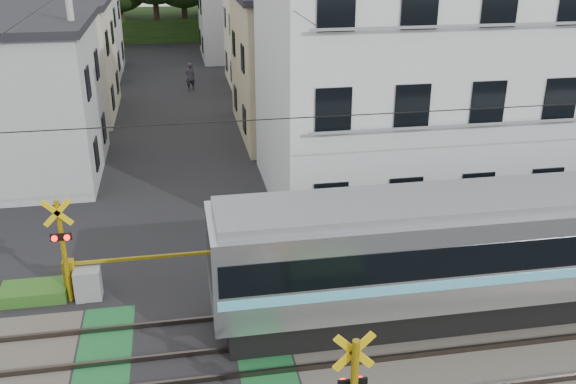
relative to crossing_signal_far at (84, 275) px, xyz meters
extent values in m
plane|color=black|center=(2.59, -3.65, -0.71)|extent=(120.00, 120.00, 0.00)
cube|color=#47423A|center=(2.59, -3.65, -0.71)|extent=(120.00, 6.00, 0.00)
cube|color=black|center=(2.59, -3.65, -0.71)|extent=(5.20, 120.00, 0.00)
cube|color=#145126|center=(0.69, -3.65, -0.70)|extent=(1.30, 6.00, 0.00)
cube|color=#145126|center=(4.49, -3.65, -0.70)|extent=(1.30, 6.00, 0.00)
cube|color=#3F3833|center=(2.59, -4.15, -0.64)|extent=(120.00, 0.08, 0.14)
cube|color=#3F3833|center=(2.59, -3.15, -0.64)|extent=(120.00, 0.08, 0.14)
cube|color=#3F3833|center=(2.59, -1.75, -0.64)|extent=(120.00, 0.08, 0.14)
cube|color=black|center=(11.53, -2.45, -0.30)|extent=(15.73, 2.17, 0.82)
cube|color=black|center=(5.79, -2.45, -0.44)|extent=(2.19, 2.00, 0.55)
cube|color=#B0B4B9|center=(11.53, -2.45, 1.29)|extent=(16.39, 2.55, 2.37)
cube|color=black|center=(11.53, -2.45, 1.58)|extent=(16.13, 2.59, 0.80)
cube|color=#5AC2E2|center=(11.53, -2.45, 0.96)|extent=(16.23, 2.58, 0.25)
cube|color=slate|center=(11.53, -2.45, 2.59)|extent=(16.06, 2.09, 0.22)
cube|color=black|center=(3.38, -2.45, 1.65)|extent=(0.10, 2.19, 1.42)
cube|color=yellow|center=(5.59, -7.15, 1.99)|extent=(0.77, 0.05, 0.77)
cube|color=yellow|center=(5.59, -7.15, 1.99)|extent=(0.77, 0.05, 0.77)
cube|color=black|center=(5.59, -7.15, 1.29)|extent=(0.55, 0.05, 0.20)
sphere|color=#FF0C07|center=(5.43, -7.09, 1.29)|extent=(0.16, 0.16, 0.16)
sphere|color=#FF0C07|center=(5.75, -7.09, 1.29)|extent=(0.16, 0.16, 0.16)
cylinder|color=yellow|center=(-0.41, -0.05, 0.79)|extent=(0.14, 0.14, 3.00)
cube|color=yellow|center=(-0.41, -0.15, 1.99)|extent=(0.77, 0.05, 0.77)
cube|color=yellow|center=(-0.41, -0.15, 1.99)|extent=(0.77, 0.05, 0.77)
cube|color=black|center=(-0.41, -0.15, 1.29)|extent=(0.55, 0.05, 0.20)
sphere|color=#FF0C07|center=(-0.57, -0.21, 1.29)|extent=(0.16, 0.16, 0.16)
sphere|color=#FF0C07|center=(-0.25, -0.21, 1.29)|extent=(0.16, 0.16, 0.16)
cube|color=gray|center=(0.09, -0.05, -0.26)|extent=(0.70, 0.50, 0.90)
cube|color=yellow|center=(-0.41, 0.20, -0.16)|extent=(0.30, 0.30, 1.10)
cube|color=yellow|center=(1.84, 0.20, 0.29)|extent=(4.20, 0.08, 0.08)
cube|color=silver|center=(11.09, 5.85, 3.79)|extent=(10.00, 8.00, 9.00)
cube|color=black|center=(7.39, 1.82, 0.79)|extent=(1.10, 0.06, 1.40)
cube|color=black|center=(9.84, 1.82, 0.79)|extent=(1.10, 0.06, 1.40)
cube|color=black|center=(12.29, 1.82, 0.79)|extent=(1.10, 0.06, 1.40)
cube|color=black|center=(14.74, 1.82, 0.79)|extent=(1.10, 0.06, 1.40)
cube|color=gray|center=(11.09, 1.60, 0.19)|extent=(9.00, 0.06, 0.08)
cube|color=black|center=(7.39, 1.82, 3.79)|extent=(1.10, 0.06, 1.40)
cube|color=black|center=(9.84, 1.82, 3.79)|extent=(1.10, 0.06, 1.40)
cube|color=black|center=(12.29, 1.82, 3.79)|extent=(1.10, 0.06, 1.40)
cube|color=black|center=(14.74, 1.82, 3.79)|extent=(1.10, 0.06, 1.40)
cube|color=gray|center=(11.09, 1.60, 3.19)|extent=(9.00, 0.06, 0.08)
cube|color=black|center=(7.39, 1.82, 6.79)|extent=(1.10, 0.06, 1.40)
cube|color=black|center=(9.84, 1.82, 6.79)|extent=(1.10, 0.06, 1.40)
cube|color=black|center=(12.29, 1.82, 6.79)|extent=(1.10, 0.06, 1.40)
cube|color=gray|center=(11.09, 1.60, 6.19)|extent=(9.00, 0.06, 0.08)
cube|color=#AAACAF|center=(-3.91, 10.35, 2.29)|extent=(7.00, 7.00, 6.00)
cube|color=black|center=(-0.38, 8.60, 0.59)|extent=(0.06, 1.00, 1.20)
cube|color=black|center=(-0.38, 12.10, 0.59)|extent=(0.06, 1.00, 1.20)
cube|color=black|center=(-0.38, 8.60, 3.39)|extent=(0.06, 1.00, 1.20)
cube|color=black|center=(-0.38, 12.10, 3.39)|extent=(0.06, 1.00, 1.20)
cube|color=tan|center=(9.39, 14.35, 2.54)|extent=(7.00, 8.00, 6.50)
cube|color=black|center=(5.86, 12.35, 0.59)|extent=(0.06, 1.00, 1.20)
cube|color=black|center=(5.86, 16.35, 0.59)|extent=(0.06, 1.00, 1.20)
cube|color=black|center=(5.86, 12.35, 3.39)|extent=(0.06, 1.00, 1.20)
cube|color=black|center=(5.86, 16.35, 3.39)|extent=(0.06, 1.00, 1.20)
cube|color=beige|center=(-4.41, 19.35, 2.19)|extent=(8.00, 7.00, 5.80)
cube|color=black|center=(-4.41, 19.35, 5.24)|extent=(8.40, 7.35, 0.30)
cube|color=black|center=(-0.38, 17.60, 0.59)|extent=(0.06, 1.00, 1.20)
cube|color=black|center=(-0.38, 21.10, 0.59)|extent=(0.06, 1.00, 1.20)
cube|color=black|center=(-0.38, 17.60, 3.39)|extent=(0.06, 1.00, 1.20)
cube|color=black|center=(-0.38, 21.10, 3.39)|extent=(0.06, 1.00, 1.20)
cube|color=silver|center=(9.79, 24.35, 2.39)|extent=(7.00, 7.00, 6.20)
cube|color=black|center=(6.26, 22.60, 0.59)|extent=(0.06, 1.00, 1.20)
cube|color=black|center=(6.26, 26.10, 0.59)|extent=(0.06, 1.00, 1.20)
cube|color=black|center=(6.26, 22.60, 3.39)|extent=(0.06, 1.00, 1.20)
cube|color=black|center=(6.26, 26.10, 3.39)|extent=(0.06, 1.00, 1.20)
cube|color=#AAACAF|center=(-4.21, 29.35, 2.29)|extent=(7.00, 8.00, 6.00)
cube|color=black|center=(-0.68, 27.35, 0.59)|extent=(0.06, 1.00, 1.20)
cube|color=black|center=(-0.68, 31.35, 0.59)|extent=(0.06, 1.00, 1.20)
cube|color=black|center=(-0.68, 27.35, 3.39)|extent=(0.06, 1.00, 1.20)
cube|color=black|center=(-0.68, 31.35, 3.39)|extent=(0.06, 1.00, 1.20)
cube|color=#AAACAF|center=(9.09, 34.35, 2.49)|extent=(8.00, 7.00, 6.40)
cube|color=black|center=(5.06, 32.60, 0.59)|extent=(0.06, 1.00, 1.20)
cube|color=black|center=(5.06, 36.10, 0.59)|extent=(0.06, 1.00, 1.20)
cube|color=black|center=(5.06, 32.60, 3.39)|extent=(0.06, 1.00, 1.20)
cube|color=black|center=(5.06, 36.10, 3.39)|extent=(0.06, 1.00, 1.20)
cube|color=#1F3913|center=(2.59, 46.35, 0.29)|extent=(40.00, 10.00, 2.00)
cylinder|color=#332114|center=(-8.73, 41.71, 2.12)|extent=(0.50, 0.50, 5.66)
cylinder|color=#332114|center=(-6.83, 47.08, 1.82)|extent=(0.50, 0.50, 5.07)
cylinder|color=#332114|center=(-4.31, 44.53, 1.84)|extent=(0.50, 0.50, 5.11)
cylinder|color=#332114|center=(-1.39, 42.48, 1.45)|extent=(0.50, 0.50, 4.32)
cylinder|color=#332114|center=(1.69, 41.68, 1.99)|extent=(0.50, 0.50, 5.40)
cylinder|color=#332114|center=(4.09, 42.21, 1.67)|extent=(0.50, 0.50, 4.76)
cylinder|color=#332114|center=(7.10, 45.62, 1.78)|extent=(0.50, 0.50, 4.99)
cylinder|color=#332114|center=(8.29, 43.59, 1.51)|extent=(0.50, 0.50, 4.44)
cylinder|color=#332114|center=(12.11, 43.38, 1.44)|extent=(0.50, 0.50, 4.30)
cylinder|color=#332114|center=(14.74, 44.25, 1.30)|extent=(0.50, 0.50, 4.03)
cylinder|color=#332114|center=(16.79, 45.63, 1.34)|extent=(0.50, 0.50, 4.10)
cube|color=black|center=(8.59, -2.45, 4.89)|extent=(60.00, 0.02, 0.02)
cylinder|color=#A5A5A0|center=(-0.81, 9.35, 3.29)|extent=(0.26, 0.26, 8.00)
cylinder|color=#A5A5A0|center=(6.19, 18.35, 3.29)|extent=(0.26, 0.26, 8.00)
cylinder|color=#A5A5A0|center=(-0.81, 30.35, 3.29)|extent=(0.26, 0.26, 8.00)
imported|color=#34313D|center=(3.78, 23.79, 0.15)|extent=(0.73, 0.59, 1.72)
cube|color=#2D5E1E|center=(-1.41, 0.25, -0.53)|extent=(1.80, 1.00, 0.36)
cube|color=#2D5E1E|center=(7.19, -0.45, -0.56)|extent=(1.50, 0.90, 0.30)
camera|label=1|loc=(2.81, -16.07, 8.90)|focal=40.00mm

